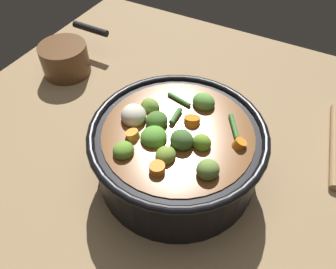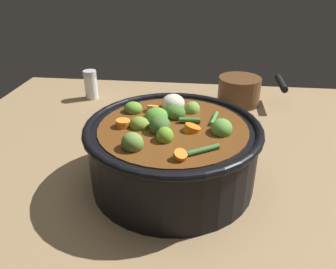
# 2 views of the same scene
# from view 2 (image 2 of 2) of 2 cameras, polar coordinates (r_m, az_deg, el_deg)

# --- Properties ---
(ground_plane) EXTENTS (1.10, 1.10, 0.00)m
(ground_plane) POSITION_cam_2_polar(r_m,az_deg,el_deg) (0.63, 0.78, -7.88)
(ground_plane) COLOR #8C704C
(cooking_pot) EXTENTS (0.31, 0.31, 0.14)m
(cooking_pot) POSITION_cam_2_polar(r_m,az_deg,el_deg) (0.60, 0.79, -2.93)
(cooking_pot) COLOR black
(cooking_pot) RESTS_ON ground_plane
(salt_shaker) EXTENTS (0.04, 0.04, 0.08)m
(salt_shaker) POSITION_cam_2_polar(r_m,az_deg,el_deg) (1.01, -13.10, 8.36)
(salt_shaker) COLOR silver
(salt_shaker) RESTS_ON ground_plane
(small_saucepan) EXTENTS (0.18, 0.12, 0.08)m
(small_saucepan) POSITION_cam_2_polar(r_m,az_deg,el_deg) (0.97, 12.29, 7.38)
(small_saucepan) COLOR brown
(small_saucepan) RESTS_ON ground_plane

